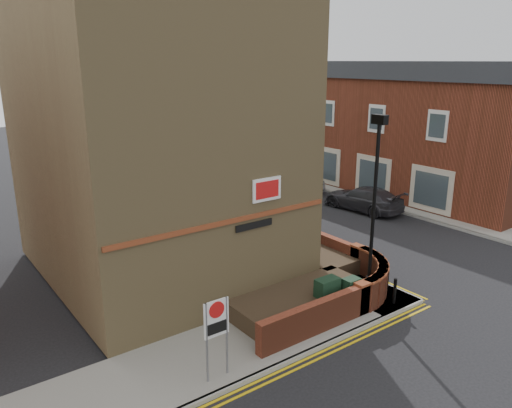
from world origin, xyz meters
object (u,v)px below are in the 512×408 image
Objects in this scene: silver_car_near at (225,188)px; lamppost at (374,209)px; utility_cabinet_large at (327,296)px; zone_sign at (217,325)px.

lamppost is at bearing -89.76° from silver_car_near.
utility_cabinet_large is 0.29× the size of silver_car_near.
utility_cabinet_large is at bearing 176.99° from lamppost.
lamppost is 2.86× the size of zone_sign.
zone_sign is (-4.70, -0.80, 0.92)m from utility_cabinet_large.
utility_cabinet_large is (-1.90, 0.10, -2.62)m from lamppost.
zone_sign is at bearing -170.31° from utility_cabinet_large.
silver_car_near is (9.92, 14.84, -0.97)m from zone_sign.
utility_cabinet_large is at bearing 9.69° from zone_sign.
zone_sign reaches higher than utility_cabinet_large.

